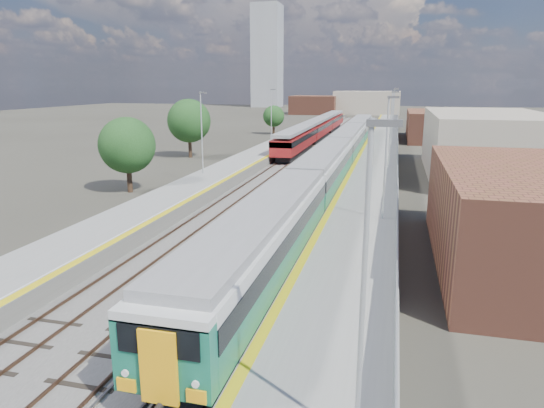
% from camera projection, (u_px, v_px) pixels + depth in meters
% --- Properties ---
extents(ground, '(320.00, 320.00, 0.00)m').
position_uv_depth(ground, '(333.00, 162.00, 58.32)').
color(ground, '#47443A').
rests_on(ground, ground).
extents(ballast_bed, '(10.50, 155.00, 0.06)m').
position_uv_depth(ballast_bed, '(318.00, 158.00, 61.20)').
color(ballast_bed, '#565451').
rests_on(ballast_bed, ground).
extents(tracks, '(8.96, 160.00, 0.17)m').
position_uv_depth(tracks, '(324.00, 156.00, 62.62)').
color(tracks, '#4C3323').
rests_on(tracks, ground).
extents(platform_right, '(4.70, 155.00, 8.52)m').
position_uv_depth(platform_right, '(379.00, 157.00, 59.28)').
color(platform_right, slate).
rests_on(platform_right, ground).
extents(platform_left, '(4.30, 155.00, 8.52)m').
position_uv_depth(platform_left, '(266.00, 153.00, 62.69)').
color(platform_left, slate).
rests_on(platform_left, ground).
extents(buildings, '(72.00, 185.50, 40.00)m').
position_uv_depth(buildings, '(311.00, 79.00, 143.42)').
color(buildings, brown).
rests_on(buildings, ground).
extents(green_train, '(2.89, 80.36, 3.18)m').
position_uv_depth(green_train, '(339.00, 153.00, 50.31)').
color(green_train, black).
rests_on(green_train, ground).
extents(red_train, '(2.69, 54.70, 3.40)m').
position_uv_depth(red_train, '(318.00, 128.00, 80.77)').
color(red_train, black).
rests_on(red_train, ground).
extents(tree_a, '(4.79, 4.79, 6.49)m').
position_uv_depth(tree_a, '(127.00, 145.00, 41.27)').
color(tree_a, '#382619').
rests_on(tree_a, ground).
extents(tree_b, '(5.45, 5.45, 7.39)m').
position_uv_depth(tree_b, '(189.00, 121.00, 60.98)').
color(tree_b, '#382619').
rests_on(tree_b, ground).
extents(tree_c, '(3.95, 3.95, 5.35)m').
position_uv_depth(tree_c, '(274.00, 116.00, 89.77)').
color(tree_c, '#382619').
rests_on(tree_c, ground).
extents(tree_d, '(3.89, 3.89, 5.27)m').
position_uv_depth(tree_d, '(513.00, 128.00, 65.65)').
color(tree_d, '#382619').
rests_on(tree_d, ground).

